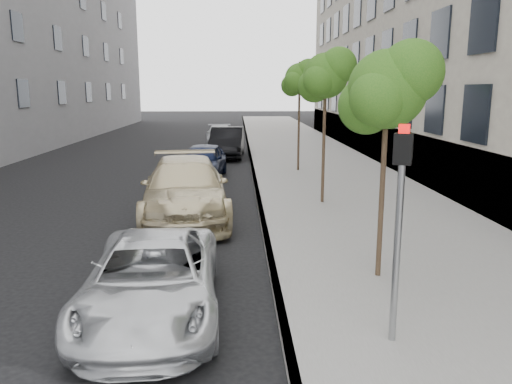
{
  "coord_description": "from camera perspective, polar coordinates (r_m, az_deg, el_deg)",
  "views": [
    {
      "loc": [
        0.47,
        -7.63,
        3.7
      ],
      "look_at": [
        0.87,
        3.04,
        1.5
      ],
      "focal_mm": 35.0,
      "sensor_mm": 36.0,
      "label": 1
    }
  ],
  "objects": [
    {
      "name": "curb",
      "position": [
        31.85,
        -0.87,
        5.1
      ],
      "size": [
        0.15,
        72.0,
        0.14
      ],
      "primitive_type": "cube",
      "color": "#9E9B93",
      "rests_on": "ground"
    },
    {
      "name": "signal_pole",
      "position": [
        7.13,
        16.08,
        -1.92
      ],
      "size": [
        0.29,
        0.26,
        3.11
      ],
      "rotation": [
        0.0,
        0.0,
        -0.43
      ],
      "color": "#939699",
      "rests_on": "sidewalk"
    },
    {
      "name": "minivan",
      "position": [
        8.5,
        -11.78,
        -9.68
      ],
      "size": [
        2.37,
        4.74,
        1.29
      ],
      "primitive_type": "imported",
      "rotation": [
        0.0,
        0.0,
        0.05
      ],
      "color": "silver",
      "rests_on": "ground"
    },
    {
      "name": "suv",
      "position": [
        14.63,
        -8.1,
        0.34
      ],
      "size": [
        2.98,
        6.15,
        1.72
      ],
      "primitive_type": "imported",
      "rotation": [
        0.0,
        0.0,
        0.1
      ],
      "color": "beige",
      "rests_on": "ground"
    },
    {
      "name": "ground",
      "position": [
        8.5,
        -5.27,
        -14.23
      ],
      "size": [
        160.0,
        160.0,
        0.0
      ],
      "primitive_type": "plane",
      "color": "black",
      "rests_on": "ground"
    },
    {
      "name": "sedan_black",
      "position": [
        27.8,
        -3.33,
        5.68
      ],
      "size": [
        1.95,
        5.05,
        1.64
      ],
      "primitive_type": "imported",
      "rotation": [
        0.0,
        0.0,
        -0.04
      ],
      "color": "black",
      "rests_on": "ground"
    },
    {
      "name": "sedan_blue",
      "position": [
        21.25,
        -6.08,
        3.55
      ],
      "size": [
        2.06,
        4.41,
        1.46
      ],
      "primitive_type": "imported",
      "rotation": [
        0.0,
        0.0,
        -0.08
      ],
      "color": "black",
      "rests_on": "ground"
    },
    {
      "name": "sidewalk",
      "position": [
        32.07,
        4.74,
        5.11
      ],
      "size": [
        6.4,
        72.0,
        0.14
      ],
      "primitive_type": "cube",
      "color": "gray",
      "rests_on": "ground"
    },
    {
      "name": "sedan_rear",
      "position": [
        33.79,
        -4.1,
        6.47
      ],
      "size": [
        2.16,
        4.71,
        1.33
      ],
      "primitive_type": "imported",
      "rotation": [
        0.0,
        0.0,
        0.06
      ],
      "color": "#919298",
      "rests_on": "ground"
    },
    {
      "name": "tree_mid",
      "position": [
        15.88,
        8.06,
        13.01
      ],
      "size": [
        1.73,
        1.53,
        4.83
      ],
      "color": "#38281C",
      "rests_on": "sidewalk"
    },
    {
      "name": "tree_far",
      "position": [
        22.31,
        5.08,
        12.82
      ],
      "size": [
        1.66,
        1.46,
        4.86
      ],
      "color": "#38281C",
      "rests_on": "sidewalk"
    },
    {
      "name": "tree_near",
      "position": [
        9.54,
        14.94,
        11.29
      ],
      "size": [
        1.76,
        1.56,
        4.44
      ],
      "color": "#38281C",
      "rests_on": "sidewalk"
    }
  ]
}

